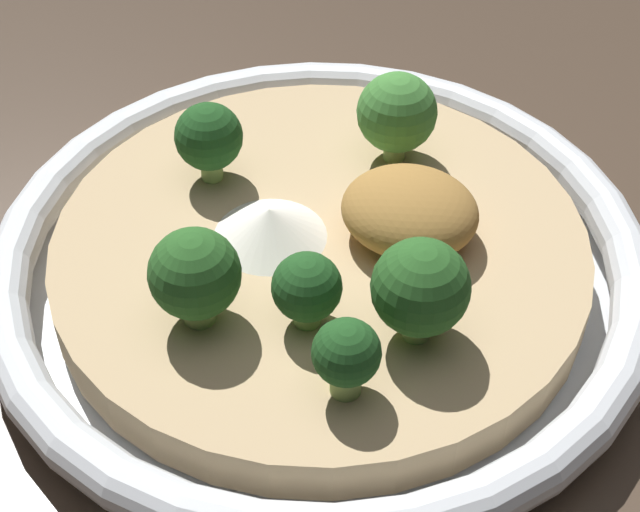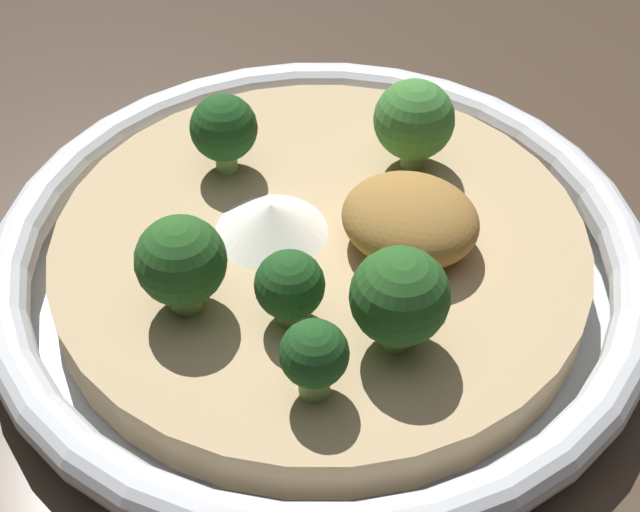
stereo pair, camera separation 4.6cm
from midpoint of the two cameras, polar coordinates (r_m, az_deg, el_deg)
ground_plane at (r=0.48m, az=2.77°, el=-1.97°), size 6.00×6.00×0.00m
risotto_bowl at (r=0.47m, az=2.85°, el=-0.43°), size 0.32×0.32×0.03m
cheese_sprinkle at (r=0.45m, az=0.04°, el=2.08°), size 0.05×0.05×0.02m
crispy_onion_garnish at (r=0.45m, az=8.24°, el=1.98°), size 0.06×0.06×0.03m
broccoli_front at (r=0.49m, az=8.25°, el=7.69°), size 0.04×0.04×0.05m
broccoli_right at (r=0.48m, az=-2.86°, el=7.26°), size 0.03×0.03×0.04m
broccoli_left at (r=0.39m, az=8.03°, el=-2.59°), size 0.04×0.04×0.05m
broccoli_back_right at (r=0.41m, az=-4.90°, el=-0.54°), size 0.04×0.04×0.05m
broccoli_back_left at (r=0.38m, az=3.18°, el=-6.05°), size 0.03×0.03×0.04m
broccoli_back at (r=0.41m, az=1.49°, el=-1.95°), size 0.03×0.03×0.04m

